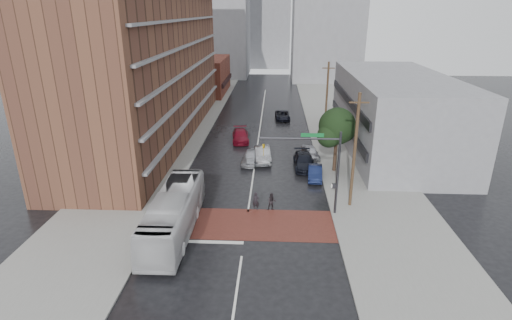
# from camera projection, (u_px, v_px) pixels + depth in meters

# --- Properties ---
(ground) EXTENTS (160.00, 160.00, 0.00)m
(ground) POSITION_uv_depth(u_px,v_px,m) (246.00, 227.00, 31.49)
(ground) COLOR black
(ground) RESTS_ON ground
(crosswalk) EXTENTS (14.00, 5.00, 0.02)m
(crosswalk) POSITION_uv_depth(u_px,v_px,m) (246.00, 224.00, 31.95)
(crosswalk) COLOR maroon
(crosswalk) RESTS_ON ground
(sidewalk_west) EXTENTS (9.00, 90.00, 0.15)m
(sidewalk_west) POSITION_uv_depth(u_px,v_px,m) (176.00, 133.00, 55.36)
(sidewalk_west) COLOR gray
(sidewalk_west) RESTS_ON ground
(sidewalk_east) EXTENTS (9.00, 90.00, 0.15)m
(sidewalk_east) POSITION_uv_depth(u_px,v_px,m) (343.00, 135.00, 54.30)
(sidewalk_east) COLOR gray
(sidewalk_east) RESTS_ON ground
(apartment_block) EXTENTS (10.00, 44.00, 28.00)m
(apartment_block) POSITION_uv_depth(u_px,v_px,m) (147.00, 28.00, 49.63)
(apartment_block) COLOR brown
(apartment_block) RESTS_ON ground
(storefront_west) EXTENTS (8.00, 16.00, 7.00)m
(storefront_west) POSITION_uv_depth(u_px,v_px,m) (206.00, 76.00, 81.28)
(storefront_west) COLOR brown
(storefront_west) RESTS_ON ground
(building_east) EXTENTS (11.00, 26.00, 9.00)m
(building_east) POSITION_uv_depth(u_px,v_px,m) (395.00, 113.00, 47.84)
(building_east) COLOR gray
(building_east) RESTS_ON ground
(distant_tower_west) EXTENTS (18.00, 16.00, 32.00)m
(distant_tower_west) POSITION_uv_depth(u_px,v_px,m) (212.00, 10.00, 99.39)
(distant_tower_west) COLOR gray
(distant_tower_west) RESTS_ON ground
(distant_tower_east) EXTENTS (16.00, 14.00, 36.00)m
(distant_tower_east) POSITION_uv_depth(u_px,v_px,m) (328.00, 1.00, 91.80)
(distant_tower_east) COLOR gray
(distant_tower_east) RESTS_ON ground
(distant_tower_center) EXTENTS (12.00, 10.00, 24.00)m
(distant_tower_center) POSITION_uv_depth(u_px,v_px,m) (269.00, 25.00, 116.05)
(distant_tower_center) COLOR gray
(distant_tower_center) RESTS_ON ground
(street_tree) EXTENTS (4.20, 4.10, 6.90)m
(street_tree) POSITION_uv_depth(u_px,v_px,m) (337.00, 129.00, 40.68)
(street_tree) COLOR #332319
(street_tree) RESTS_ON ground
(signal_mast) EXTENTS (6.50, 0.30, 7.20)m
(signal_mast) POSITION_uv_depth(u_px,v_px,m) (320.00, 161.00, 31.89)
(signal_mast) COLOR #2D2D33
(signal_mast) RESTS_ON ground
(utility_pole_near) EXTENTS (1.60, 0.26, 10.00)m
(utility_pole_near) POSITION_uv_depth(u_px,v_px,m) (355.00, 151.00, 33.01)
(utility_pole_near) COLOR #473321
(utility_pole_near) RESTS_ON ground
(utility_pole_far) EXTENTS (1.60, 0.26, 10.00)m
(utility_pole_far) POSITION_uv_depth(u_px,v_px,m) (327.00, 100.00, 51.71)
(utility_pole_far) COLOR #473321
(utility_pole_far) RESTS_ON ground
(transit_bus) EXTENTS (2.82, 11.72, 3.26)m
(transit_bus) POSITION_uv_depth(u_px,v_px,m) (174.00, 213.00, 30.23)
(transit_bus) COLOR silver
(transit_bus) RESTS_ON ground
(pedestrian_a) EXTENTS (0.62, 0.44, 1.61)m
(pedestrian_a) POSITION_uv_depth(u_px,v_px,m) (256.00, 201.00, 33.98)
(pedestrian_a) COLOR black
(pedestrian_a) RESTS_ON ground
(pedestrian_b) EXTENTS (0.85, 0.71, 1.56)m
(pedestrian_b) POSITION_uv_depth(u_px,v_px,m) (272.00, 202.00, 33.93)
(pedestrian_b) COLOR black
(pedestrian_b) RESTS_ON ground
(car_travel_a) EXTENTS (2.15, 4.45, 1.47)m
(car_travel_a) POSITION_uv_depth(u_px,v_px,m) (251.00, 157.00, 44.35)
(car_travel_a) COLOR #AFB0B7
(car_travel_a) RESTS_ON ground
(car_travel_b) EXTENTS (2.20, 5.02, 1.60)m
(car_travel_b) POSITION_uv_depth(u_px,v_px,m) (262.00, 154.00, 45.01)
(car_travel_b) COLOR #ABADB3
(car_travel_b) RESTS_ON ground
(car_travel_c) EXTENTS (2.61, 5.27, 1.47)m
(car_travel_c) POSITION_uv_depth(u_px,v_px,m) (241.00, 136.00, 51.84)
(car_travel_c) COLOR maroon
(car_travel_c) RESTS_ON ground
(suv_travel) EXTENTS (2.42, 4.82, 1.31)m
(suv_travel) POSITION_uv_depth(u_px,v_px,m) (282.00, 115.00, 62.21)
(suv_travel) COLOR black
(suv_travel) RESTS_ON ground
(car_parked_near) EXTENTS (1.68, 4.05, 1.30)m
(car_parked_near) POSITION_uv_depth(u_px,v_px,m) (315.00, 173.00, 40.32)
(car_parked_near) COLOR #121C41
(car_parked_near) RESTS_ON ground
(car_parked_mid) EXTENTS (2.21, 5.17, 1.49)m
(car_parked_mid) POSITION_uv_depth(u_px,v_px,m) (304.00, 161.00, 43.11)
(car_parked_mid) COLOR black
(car_parked_mid) RESTS_ON ground
(car_parked_far) EXTENTS (2.28, 4.30, 1.39)m
(car_parked_far) POSITION_uv_depth(u_px,v_px,m) (310.00, 152.00, 45.91)
(car_parked_far) COLOR #B3B4BC
(car_parked_far) RESTS_ON ground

